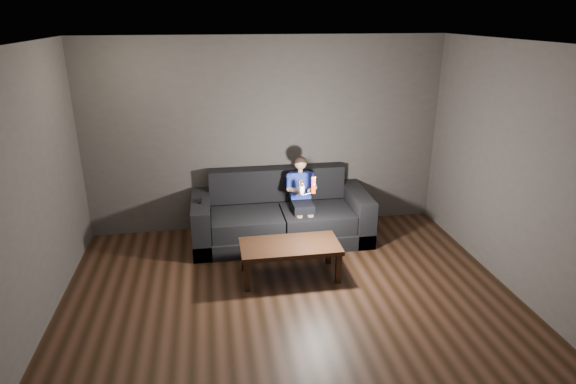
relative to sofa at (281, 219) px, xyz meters
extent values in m
plane|color=black|center=(-0.12, -1.98, -0.30)|extent=(5.00, 5.00, 0.00)
cube|color=#3D3835|center=(-0.12, 0.52, 1.05)|extent=(5.00, 0.04, 2.70)
cube|color=#3D3835|center=(-2.62, -1.98, 1.05)|extent=(0.04, 5.00, 2.70)
cube|color=#3D3835|center=(2.38, -1.98, 1.05)|extent=(0.04, 5.00, 2.70)
cube|color=silver|center=(-0.12, -1.98, 2.40)|extent=(5.00, 5.00, 0.02)
cube|color=black|center=(0.00, -0.03, -0.20)|extent=(2.39, 1.03, 0.21)
cube|color=black|center=(-0.48, -0.14, 0.03)|extent=(0.93, 0.73, 0.25)
cube|color=black|center=(0.48, -0.14, 0.03)|extent=(0.93, 0.73, 0.25)
cube|color=black|center=(0.00, 0.36, 0.39)|extent=(1.91, 0.24, 0.47)
cube|color=black|center=(-1.07, -0.03, 0.02)|extent=(0.24, 1.03, 0.65)
cube|color=black|center=(1.07, -0.03, 0.02)|extent=(0.24, 1.03, 0.65)
cube|color=black|center=(0.27, -0.16, 0.22)|extent=(0.27, 0.35, 0.13)
cube|color=#1F4998|center=(0.27, 0.02, 0.46)|extent=(0.27, 0.19, 0.38)
cube|color=yellow|center=(0.27, -0.06, 0.52)|extent=(0.08, 0.08, 0.09)
cube|color=red|center=(0.27, -0.06, 0.52)|extent=(0.05, 0.05, 0.06)
cylinder|color=tan|center=(0.27, 0.02, 0.67)|extent=(0.06, 0.06, 0.05)
sphere|color=tan|center=(0.27, 0.02, 0.78)|extent=(0.16, 0.16, 0.16)
ellipsoid|color=black|center=(0.27, 0.03, 0.80)|extent=(0.17, 0.17, 0.15)
cylinder|color=#1F4998|center=(0.10, -0.04, 0.53)|extent=(0.07, 0.21, 0.17)
cylinder|color=#1F4998|center=(0.44, -0.04, 0.53)|extent=(0.07, 0.21, 0.17)
cylinder|color=tan|center=(0.15, -0.18, 0.49)|extent=(0.13, 0.22, 0.09)
cylinder|color=tan|center=(0.40, -0.18, 0.49)|extent=(0.13, 0.22, 0.09)
sphere|color=tan|center=(0.20, -0.27, 0.48)|extent=(0.08, 0.08, 0.08)
sphere|color=tan|center=(0.35, -0.27, 0.48)|extent=(0.08, 0.08, 0.08)
cylinder|color=tan|center=(0.20, -0.34, 0.02)|extent=(0.08, 0.08, 0.31)
cylinder|color=tan|center=(0.34, -0.34, 0.02)|extent=(0.08, 0.08, 0.31)
cube|color=red|center=(0.35, -0.47, 0.63)|extent=(0.07, 0.09, 0.22)
cube|color=maroon|center=(0.35, -0.49, 0.69)|extent=(0.04, 0.02, 0.03)
cylinder|color=white|center=(0.35, -0.49, 0.62)|extent=(0.02, 0.01, 0.02)
ellipsoid|color=white|center=(0.20, -0.46, 0.59)|extent=(0.09, 0.11, 0.17)
cylinder|color=black|center=(0.20, -0.50, 0.65)|extent=(0.03, 0.01, 0.03)
cube|color=black|center=(-1.07, -0.09, 0.36)|extent=(0.04, 0.14, 0.03)
cube|color=black|center=(-1.07, -0.04, 0.38)|extent=(0.02, 0.02, 0.00)
cube|color=black|center=(-0.05, -1.04, 0.10)|extent=(1.17, 0.59, 0.05)
cube|color=black|center=(-0.58, -1.27, -0.12)|extent=(0.06, 0.06, 0.37)
cube|color=black|center=(0.48, -1.27, -0.12)|extent=(0.06, 0.06, 0.37)
cube|color=black|center=(-0.58, -0.80, -0.12)|extent=(0.06, 0.06, 0.37)
cube|color=black|center=(0.48, -0.80, -0.12)|extent=(0.06, 0.06, 0.37)
camera|label=1|loc=(-0.89, -6.01, 2.66)|focal=30.00mm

